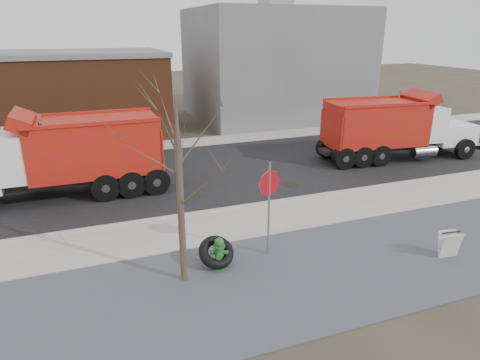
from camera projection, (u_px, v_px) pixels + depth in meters
name	position (u px, v px, depth m)	size (l,w,h in m)	color
ground	(255.00, 224.00, 15.12)	(120.00, 120.00, 0.00)	#383328
gravel_verge	(303.00, 274.00, 12.03)	(60.00, 5.00, 0.03)	slate
sidewalk	(253.00, 221.00, 15.33)	(60.00, 2.50, 0.06)	#9E9B93
curb	(240.00, 207.00, 16.47)	(60.00, 0.15, 0.11)	#9E9B93
road	(205.00, 172.00, 20.68)	(60.00, 9.40, 0.02)	black
far_sidewalk	(179.00, 144.00, 25.70)	(60.00, 2.00, 0.06)	#9E9B93
building_grey	(274.00, 64.00, 32.67)	(12.00, 10.00, 8.00)	gray
bare_tree	(179.00, 166.00, 10.66)	(3.20, 3.20, 5.20)	#382D23
fire_hydrant	(219.00, 254.00, 12.25)	(0.54, 0.53, 0.95)	#2D7631
truck_tire	(216.00, 252.00, 12.29)	(1.12, 1.08, 0.87)	black
stop_sign	(269.00, 193.00, 12.44)	(0.77, 0.29, 2.95)	gray
sandwich_board	(449.00, 244.00, 12.76)	(0.65, 0.47, 0.84)	silver
dump_truck_red_a	(394.00, 126.00, 22.22)	(8.71, 3.21, 3.49)	black
dump_truck_red_b	(67.00, 153.00, 17.10)	(8.50, 2.49, 3.59)	black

